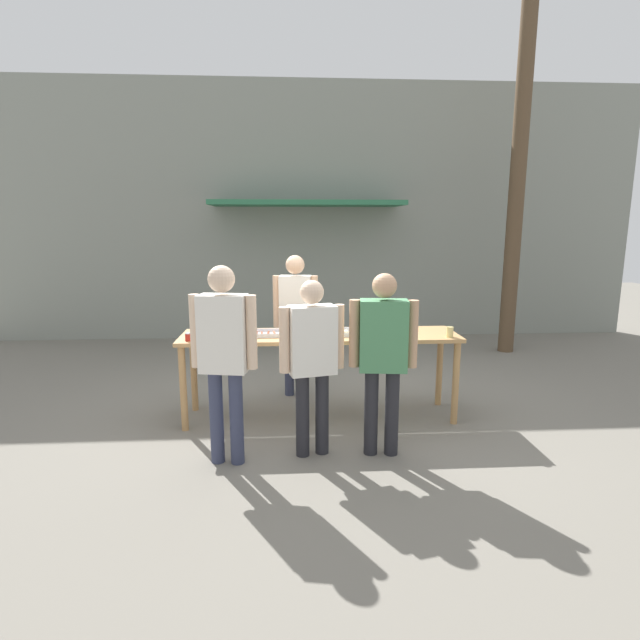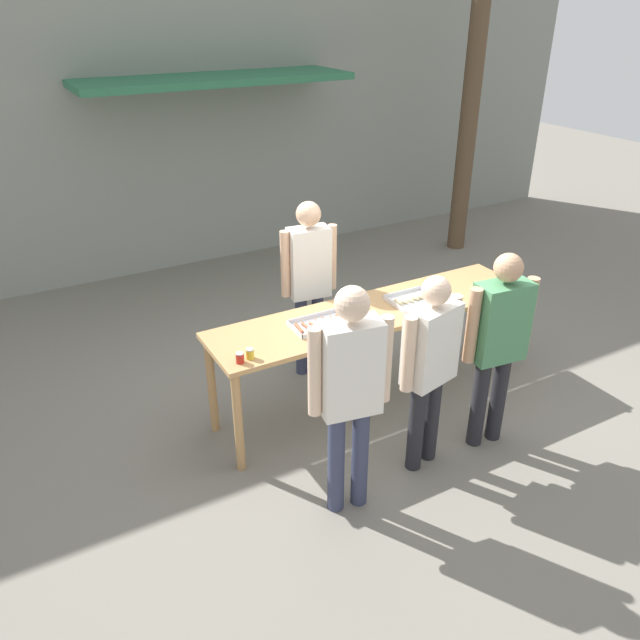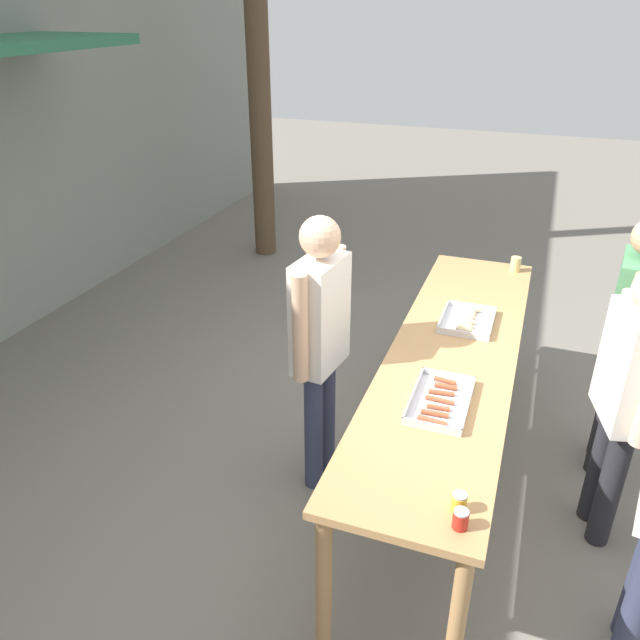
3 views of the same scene
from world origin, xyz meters
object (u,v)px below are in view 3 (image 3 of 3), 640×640
(person_server_behind_table, at_px, (320,332))
(person_customer_waiting_in_line, at_px, (629,388))
(food_tray_sausages, at_px, (440,402))
(condiment_jar_ketchup, at_px, (459,502))
(food_tray_buns, at_px, (467,320))
(beer_cup, at_px, (515,264))
(condiment_jar_mustard, at_px, (460,519))
(person_customer_with_cup, at_px, (629,329))

(person_server_behind_table, relative_size, person_customer_waiting_in_line, 1.07)
(food_tray_sausages, height_order, condiment_jar_ketchup, condiment_jar_ketchup)
(food_tray_buns, height_order, condiment_jar_ketchup, condiment_jar_ketchup)
(beer_cup, distance_m, person_server_behind_table, 1.83)
(condiment_jar_ketchup, relative_size, person_server_behind_table, 0.05)
(beer_cup, xyz_separation_m, person_server_behind_table, (-1.56, 0.94, 0.06))
(condiment_jar_mustard, height_order, beer_cup, beer_cup)
(condiment_jar_mustard, xyz_separation_m, person_customer_waiting_in_line, (1.20, -0.66, -0.01))
(food_tray_buns, distance_m, condiment_jar_ketchup, 1.62)
(beer_cup, xyz_separation_m, person_customer_with_cup, (-0.82, -0.70, 0.01))
(person_customer_waiting_in_line, bearing_deg, person_customer_with_cup, 163.74)
(person_customer_with_cup, bearing_deg, person_server_behind_table, -59.01)
(condiment_jar_ketchup, relative_size, person_customer_with_cup, 0.05)
(condiment_jar_mustard, bearing_deg, food_tray_sausages, 15.46)
(person_customer_with_cup, bearing_deg, beer_cup, -132.99)
(beer_cup, distance_m, person_customer_with_cup, 1.08)
(condiment_jar_ketchup, bearing_deg, beer_cup, -0.28)
(condiment_jar_ketchup, distance_m, beer_cup, 2.55)
(condiment_jar_mustard, relative_size, beer_cup, 0.75)
(person_server_behind_table, relative_size, person_customer_with_cup, 1.03)
(condiment_jar_mustard, distance_m, condiment_jar_ketchup, 0.09)
(person_customer_with_cup, distance_m, person_customer_waiting_in_line, 0.62)
(condiment_jar_mustard, bearing_deg, beer_cup, 0.14)
(person_server_behind_table, bearing_deg, beer_cup, -23.83)
(food_tray_sausages, distance_m, beer_cup, 1.88)
(food_tray_sausages, height_order, person_customer_waiting_in_line, person_customer_waiting_in_line)
(food_tray_sausages, distance_m, person_server_behind_table, 0.80)
(condiment_jar_ketchup, bearing_deg, person_customer_waiting_in_line, -31.31)
(food_tray_buns, xyz_separation_m, person_server_behind_table, (-0.62, 0.74, 0.09))
(food_tray_buns, xyz_separation_m, condiment_jar_ketchup, (-1.61, -0.19, 0.02))
(person_customer_with_cup, bearing_deg, condiment_jar_ketchup, -15.67)
(condiment_jar_ketchup, bearing_deg, food_tray_buns, 6.90)
(condiment_jar_ketchup, relative_size, person_customer_waiting_in_line, 0.05)
(food_tray_sausages, relative_size, beer_cup, 4.41)
(condiment_jar_mustard, relative_size, person_server_behind_table, 0.05)
(person_server_behind_table, bearing_deg, person_customer_waiting_in_line, -78.39)
(beer_cup, relative_size, person_server_behind_table, 0.06)
(condiment_jar_mustard, distance_m, beer_cup, 2.64)
(food_tray_buns, distance_m, beer_cup, 0.97)
(condiment_jar_mustard, distance_m, person_server_behind_table, 1.44)
(food_tray_sausages, distance_m, condiment_jar_ketchup, 0.72)
(condiment_jar_ketchup, xyz_separation_m, person_customer_waiting_in_line, (1.11, -0.68, -0.01))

